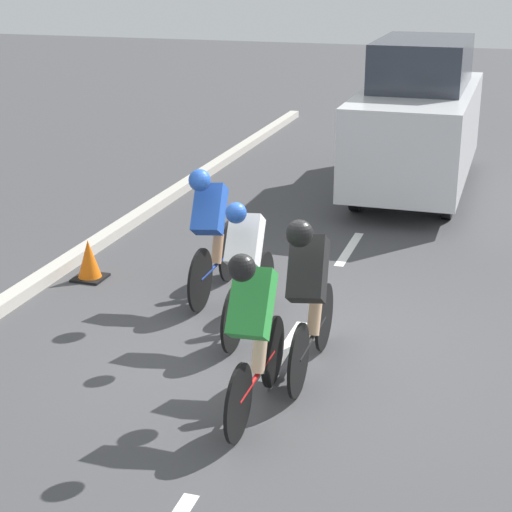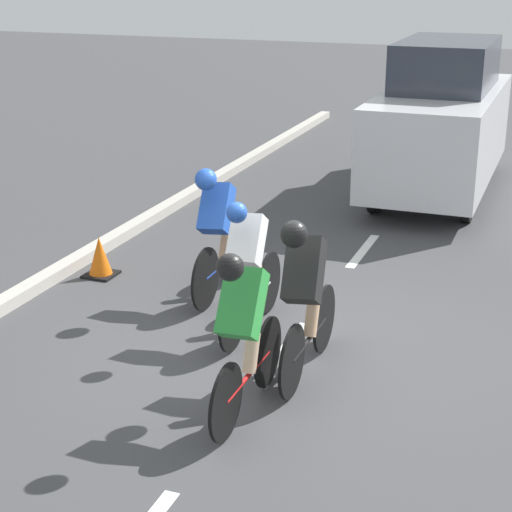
# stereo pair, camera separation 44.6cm
# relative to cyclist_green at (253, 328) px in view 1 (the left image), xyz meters

# --- Properties ---
(ground_plane) EXTENTS (60.00, 60.00, 0.00)m
(ground_plane) POSITION_rel_cyclist_green_xyz_m (0.08, -1.28, -0.80)
(ground_plane) COLOR #424244
(lane_stripe_mid) EXTENTS (0.12, 1.40, 0.01)m
(lane_stripe_mid) POSITION_rel_cyclist_green_xyz_m (0.08, -1.28, -0.80)
(lane_stripe_mid) COLOR white
(lane_stripe_mid) RESTS_ON ground
(lane_stripe_far) EXTENTS (0.12, 1.40, 0.01)m
(lane_stripe_far) POSITION_rel_cyclist_green_xyz_m (0.08, -4.48, -0.80)
(lane_stripe_far) COLOR white
(lane_stripe_far) RESTS_ON ground
(curb) EXTENTS (0.20, 24.83, 0.14)m
(curb) POSITION_rel_cyclist_green_xyz_m (3.28, -1.28, -0.73)
(curb) COLOR #B7B2A8
(curb) RESTS_ON ground
(cyclist_green) EXTENTS (0.34, 1.62, 1.51)m
(cyclist_green) POSITION_rel_cyclist_green_xyz_m (0.00, 0.00, 0.00)
(cyclist_green) COLOR black
(cyclist_green) RESTS_ON ground
(cyclist_black) EXTENTS (0.38, 1.66, 1.56)m
(cyclist_black) POSITION_rel_cyclist_green_xyz_m (-0.26, -0.85, 0.03)
(cyclist_black) COLOR black
(cyclist_black) RESTS_ON ground
(cyclist_white) EXTENTS (0.35, 1.71, 1.45)m
(cyclist_white) POSITION_rel_cyclist_green_xyz_m (0.56, -1.57, -0.05)
(cyclist_white) COLOR black
(cyclist_white) RESTS_ON ground
(cyclist_blue) EXTENTS (0.37, 1.67, 1.54)m
(cyclist_blue) POSITION_rel_cyclist_green_xyz_m (1.24, -2.37, 0.01)
(cyclist_blue) COLOR black
(cyclist_blue) RESTS_ON ground
(support_car) EXTENTS (1.70, 4.55, 2.42)m
(support_car) POSITION_rel_cyclist_green_xyz_m (-0.34, -7.74, 0.39)
(support_car) COLOR black
(support_car) RESTS_ON ground
(traffic_cone) EXTENTS (0.36, 0.36, 0.49)m
(traffic_cone) POSITION_rel_cyclist_green_xyz_m (2.83, -2.46, -0.56)
(traffic_cone) COLOR black
(traffic_cone) RESTS_ON ground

